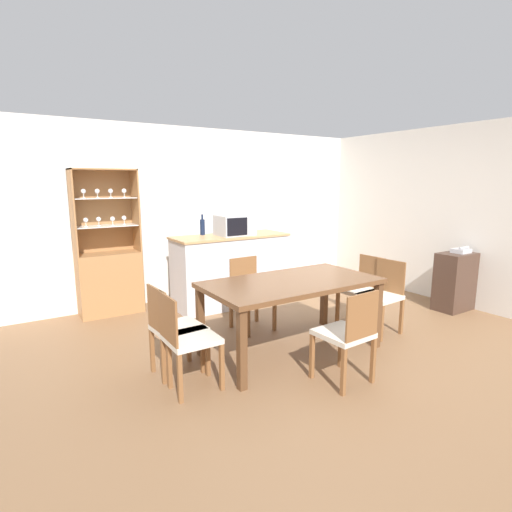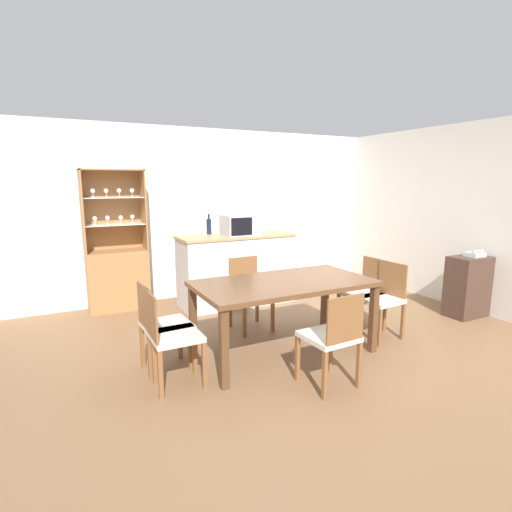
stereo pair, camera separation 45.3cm
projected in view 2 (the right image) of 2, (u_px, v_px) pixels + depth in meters
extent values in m
plane|color=brown|center=(326.00, 347.00, 4.30)|extent=(18.00, 18.00, 0.00)
cube|color=silver|center=(228.00, 212.00, 6.37)|extent=(6.80, 0.06, 2.55)
cube|color=silver|center=(468.00, 217.00, 5.49)|extent=(0.06, 4.60, 2.55)
cube|color=silver|center=(236.00, 270.00, 5.78)|extent=(1.63, 0.61, 0.98)
cube|color=tan|center=(236.00, 236.00, 5.69)|extent=(1.66, 0.64, 0.03)
cube|color=#A37042|center=(118.00, 280.00, 5.54)|extent=(0.80, 0.39, 0.83)
cube|color=#A37042|center=(112.00, 210.00, 5.52)|extent=(0.80, 0.02, 1.09)
cube|color=#A37042|center=(82.00, 212.00, 5.19)|extent=(0.02, 0.39, 1.09)
cube|color=#A37042|center=(143.00, 210.00, 5.54)|extent=(0.02, 0.39, 1.09)
cube|color=#A37042|center=(111.00, 170.00, 5.26)|extent=(0.80, 0.39, 0.02)
cube|color=white|center=(115.00, 224.00, 5.40)|extent=(0.76, 0.34, 0.01)
cube|color=white|center=(113.00, 197.00, 5.33)|extent=(0.76, 0.34, 0.01)
cylinder|color=white|center=(95.00, 225.00, 5.27)|extent=(0.04, 0.04, 0.01)
cylinder|color=white|center=(95.00, 222.00, 5.27)|extent=(0.01, 0.01, 0.06)
sphere|color=white|center=(95.00, 219.00, 5.26)|extent=(0.06, 0.06, 0.06)
cylinder|color=white|center=(93.00, 197.00, 5.21)|extent=(0.04, 0.04, 0.01)
cylinder|color=white|center=(93.00, 195.00, 5.21)|extent=(0.01, 0.01, 0.06)
sphere|color=white|center=(93.00, 191.00, 5.20)|extent=(0.06, 0.06, 0.06)
cylinder|color=white|center=(108.00, 224.00, 5.38)|extent=(0.04, 0.04, 0.01)
cylinder|color=white|center=(108.00, 222.00, 5.38)|extent=(0.01, 0.01, 0.06)
sphere|color=white|center=(107.00, 218.00, 5.37)|extent=(0.06, 0.06, 0.06)
cylinder|color=white|center=(106.00, 197.00, 5.28)|extent=(0.04, 0.04, 0.01)
cylinder|color=white|center=(106.00, 195.00, 5.27)|extent=(0.01, 0.01, 0.06)
sphere|color=white|center=(106.00, 191.00, 5.26)|extent=(0.06, 0.06, 0.06)
cylinder|color=white|center=(121.00, 224.00, 5.41)|extent=(0.04, 0.04, 0.01)
cylinder|color=white|center=(121.00, 221.00, 5.41)|extent=(0.01, 0.01, 0.06)
sphere|color=white|center=(121.00, 218.00, 5.40)|extent=(0.06, 0.06, 0.06)
cylinder|color=white|center=(119.00, 197.00, 5.35)|extent=(0.04, 0.04, 0.01)
cylinder|color=white|center=(119.00, 195.00, 5.35)|extent=(0.01, 0.01, 0.06)
sphere|color=white|center=(119.00, 191.00, 5.34)|extent=(0.06, 0.06, 0.06)
cylinder|color=white|center=(133.00, 223.00, 5.54)|extent=(0.04, 0.04, 0.01)
cylinder|color=white|center=(133.00, 220.00, 5.53)|extent=(0.01, 0.01, 0.06)
sphere|color=white|center=(132.00, 217.00, 5.52)|extent=(0.06, 0.06, 0.06)
cylinder|color=white|center=(132.00, 197.00, 5.40)|extent=(0.04, 0.04, 0.01)
cylinder|color=white|center=(132.00, 194.00, 5.39)|extent=(0.01, 0.01, 0.06)
sphere|color=white|center=(132.00, 191.00, 5.38)|extent=(0.06, 0.06, 0.06)
cube|color=brown|center=(284.00, 283.00, 4.06)|extent=(1.80, 0.95, 0.05)
cube|color=brown|center=(224.00, 349.00, 3.39)|extent=(0.07, 0.07, 0.72)
cube|color=brown|center=(373.00, 319.00, 4.14)|extent=(0.07, 0.07, 0.72)
cube|color=brown|center=(193.00, 320.00, 4.11)|extent=(0.07, 0.07, 0.72)
cube|color=brown|center=(325.00, 298.00, 4.86)|extent=(0.07, 0.07, 0.72)
cube|color=beige|center=(328.00, 336.00, 3.45)|extent=(0.44, 0.44, 0.05)
cube|color=brown|center=(345.00, 319.00, 3.24)|extent=(0.38, 0.04, 0.39)
cube|color=brown|center=(297.00, 358.00, 3.56)|extent=(0.04, 0.04, 0.42)
cube|color=brown|center=(330.00, 349.00, 3.75)|extent=(0.04, 0.04, 0.42)
cube|color=brown|center=(325.00, 375.00, 3.24)|extent=(0.04, 0.04, 0.42)
cube|color=brown|center=(359.00, 365.00, 3.42)|extent=(0.04, 0.04, 0.42)
cube|color=beige|center=(251.00, 293.00, 4.77)|extent=(0.43, 0.43, 0.05)
cube|color=brown|center=(243.00, 273.00, 4.90)|extent=(0.38, 0.03, 0.39)
cube|color=brown|center=(273.00, 314.00, 4.74)|extent=(0.04, 0.04, 0.42)
cube|color=brown|center=(245.00, 319.00, 4.56)|extent=(0.04, 0.04, 0.42)
cube|color=brown|center=(257.00, 306.00, 5.07)|extent=(0.04, 0.04, 0.42)
cube|color=brown|center=(230.00, 310.00, 4.88)|extent=(0.04, 0.04, 0.42)
cube|color=beige|center=(362.00, 294.00, 4.76)|extent=(0.44, 0.44, 0.05)
cube|color=brown|center=(375.00, 274.00, 4.82)|extent=(0.04, 0.38, 0.39)
cube|color=brown|center=(361.00, 320.00, 4.55)|extent=(0.04, 0.04, 0.42)
cube|color=brown|center=(338.00, 311.00, 4.87)|extent=(0.04, 0.04, 0.42)
cube|color=brown|center=(384.00, 314.00, 4.74)|extent=(0.04, 0.04, 0.42)
cube|color=brown|center=(361.00, 306.00, 5.06)|extent=(0.04, 0.04, 0.42)
cube|color=beige|center=(167.00, 326.00, 3.71)|extent=(0.45, 0.45, 0.05)
cube|color=brown|center=(144.00, 307.00, 3.57)|extent=(0.05, 0.38, 0.39)
cube|color=brown|center=(180.00, 338.00, 4.01)|extent=(0.04, 0.04, 0.42)
cube|color=brown|center=(195.00, 352.00, 3.69)|extent=(0.04, 0.04, 0.42)
cube|color=brown|center=(142.00, 346.00, 3.81)|extent=(0.04, 0.04, 0.42)
cube|color=brown|center=(154.00, 361.00, 3.50)|extent=(0.04, 0.04, 0.42)
cube|color=beige|center=(176.00, 336.00, 3.46)|extent=(0.42, 0.42, 0.05)
cube|color=brown|center=(151.00, 316.00, 3.33)|extent=(0.02, 0.38, 0.39)
cube|color=brown|center=(190.00, 349.00, 3.75)|extent=(0.04, 0.04, 0.42)
cube|color=brown|center=(204.00, 365.00, 3.42)|extent=(0.04, 0.04, 0.42)
cube|color=brown|center=(150.00, 357.00, 3.58)|extent=(0.04, 0.04, 0.42)
cube|color=brown|center=(161.00, 375.00, 3.25)|extent=(0.04, 0.04, 0.42)
cube|color=beige|center=(379.00, 300.00, 4.51)|extent=(0.45, 0.45, 0.05)
cube|color=brown|center=(392.00, 279.00, 4.57)|extent=(0.05, 0.38, 0.39)
cube|color=brown|center=(379.00, 328.00, 4.30)|extent=(0.04, 0.04, 0.42)
cube|color=brown|center=(354.00, 318.00, 4.62)|extent=(0.04, 0.04, 0.42)
cube|color=brown|center=(403.00, 321.00, 4.49)|extent=(0.04, 0.04, 0.42)
cube|color=brown|center=(377.00, 312.00, 4.81)|extent=(0.04, 0.04, 0.42)
cube|color=#B7BABF|center=(240.00, 225.00, 5.66)|extent=(0.49, 0.39, 0.28)
cube|color=black|center=(242.00, 227.00, 5.45)|extent=(0.31, 0.01, 0.24)
cylinder|color=#141E38|center=(209.00, 227.00, 5.73)|extent=(0.07, 0.07, 0.22)
cylinder|color=#141E38|center=(209.00, 216.00, 5.71)|extent=(0.03, 0.03, 0.07)
cube|color=#422D23|center=(468.00, 286.00, 5.25)|extent=(0.53, 0.34, 0.80)
cube|color=#483227|center=(468.00, 283.00, 5.24)|extent=(0.49, 0.30, 0.02)
cube|color=#B7B7BC|center=(475.00, 254.00, 5.18)|extent=(0.23, 0.18, 0.06)
cylinder|color=#B7B7BC|center=(478.00, 251.00, 5.14)|extent=(0.21, 0.03, 0.03)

